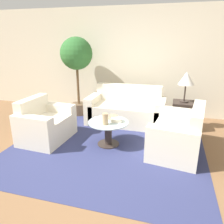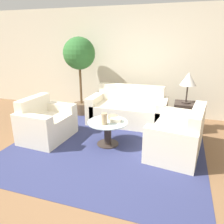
{
  "view_description": "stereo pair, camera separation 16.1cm",
  "coord_description": "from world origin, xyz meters",
  "px_view_note": "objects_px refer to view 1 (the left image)",
  "views": [
    {
      "loc": [
        1.14,
        -2.65,
        1.86
      ],
      "look_at": [
        0.1,
        1.08,
        0.55
      ],
      "focal_mm": 35.0,
      "sensor_mm": 36.0,
      "label": 1
    },
    {
      "loc": [
        1.3,
        -2.6,
        1.86
      ],
      "look_at": [
        0.1,
        1.08,
        0.55
      ],
      "focal_mm": 35.0,
      "sensor_mm": 36.0,
      "label": 2
    }
  ],
  "objects_px": {
    "loveseat": "(180,136)",
    "table_lamp": "(186,79)",
    "sofa_main": "(126,110)",
    "book_stack": "(116,120)",
    "armchair": "(44,125)",
    "potted_plant": "(77,59)",
    "bowl": "(113,117)",
    "vase": "(105,119)",
    "coffee_table": "(108,130)"
  },
  "relations": [
    {
      "from": "potted_plant",
      "to": "book_stack",
      "type": "relative_size",
      "value": 9.07
    },
    {
      "from": "armchair",
      "to": "vase",
      "type": "bearing_deg",
      "value": -88.22
    },
    {
      "from": "loveseat",
      "to": "table_lamp",
      "type": "bearing_deg",
      "value": -174.98
    },
    {
      "from": "loveseat",
      "to": "book_stack",
      "type": "height_order",
      "value": "loveseat"
    },
    {
      "from": "armchair",
      "to": "table_lamp",
      "type": "relative_size",
      "value": 1.64
    },
    {
      "from": "armchair",
      "to": "book_stack",
      "type": "xyz_separation_m",
      "value": [
        1.38,
        0.15,
        0.2
      ]
    },
    {
      "from": "potted_plant",
      "to": "book_stack",
      "type": "distance_m",
      "value": 2.15
    },
    {
      "from": "sofa_main",
      "to": "coffee_table",
      "type": "height_order",
      "value": "sofa_main"
    },
    {
      "from": "loveseat",
      "to": "coffee_table",
      "type": "height_order",
      "value": "loveseat"
    },
    {
      "from": "coffee_table",
      "to": "table_lamp",
      "type": "relative_size",
      "value": 1.15
    },
    {
      "from": "coffee_table",
      "to": "armchair",
      "type": "bearing_deg",
      "value": -175.05
    },
    {
      "from": "coffee_table",
      "to": "bowl",
      "type": "bearing_deg",
      "value": 75.61
    },
    {
      "from": "vase",
      "to": "book_stack",
      "type": "height_order",
      "value": "vase"
    },
    {
      "from": "loveseat",
      "to": "book_stack",
      "type": "bearing_deg",
      "value": -79.79
    },
    {
      "from": "armchair",
      "to": "potted_plant",
      "type": "relative_size",
      "value": 0.54
    },
    {
      "from": "table_lamp",
      "to": "bowl",
      "type": "height_order",
      "value": "table_lamp"
    },
    {
      "from": "sofa_main",
      "to": "loveseat",
      "type": "distance_m",
      "value": 1.62
    },
    {
      "from": "potted_plant",
      "to": "bowl",
      "type": "height_order",
      "value": "potted_plant"
    },
    {
      "from": "table_lamp",
      "to": "book_stack",
      "type": "relative_size",
      "value": 3.0
    },
    {
      "from": "coffee_table",
      "to": "book_stack",
      "type": "distance_m",
      "value": 0.24
    },
    {
      "from": "sofa_main",
      "to": "loveseat",
      "type": "xyz_separation_m",
      "value": [
        1.17,
        -1.12,
        0.0
      ]
    },
    {
      "from": "bowl",
      "to": "sofa_main",
      "type": "bearing_deg",
      "value": 88.01
    },
    {
      "from": "sofa_main",
      "to": "potted_plant",
      "type": "height_order",
      "value": "potted_plant"
    },
    {
      "from": "armchair",
      "to": "vase",
      "type": "xyz_separation_m",
      "value": [
        1.23,
        -0.03,
        0.26
      ]
    },
    {
      "from": "table_lamp",
      "to": "potted_plant",
      "type": "bearing_deg",
      "value": 173.5
    },
    {
      "from": "coffee_table",
      "to": "potted_plant",
      "type": "relative_size",
      "value": 0.38
    },
    {
      "from": "armchair",
      "to": "book_stack",
      "type": "distance_m",
      "value": 1.41
    },
    {
      "from": "book_stack",
      "to": "loveseat",
      "type": "bearing_deg",
      "value": -6.5
    },
    {
      "from": "armchair",
      "to": "vase",
      "type": "relative_size",
      "value": 5.12
    },
    {
      "from": "coffee_table",
      "to": "potted_plant",
      "type": "bearing_deg",
      "value": 130.05
    },
    {
      "from": "sofa_main",
      "to": "book_stack",
      "type": "relative_size",
      "value": 8.24
    },
    {
      "from": "armchair",
      "to": "loveseat",
      "type": "height_order",
      "value": "loveseat"
    },
    {
      "from": "potted_plant",
      "to": "vase",
      "type": "bearing_deg",
      "value": -52.83
    },
    {
      "from": "armchair",
      "to": "loveseat",
      "type": "distance_m",
      "value": 2.5
    },
    {
      "from": "vase",
      "to": "book_stack",
      "type": "distance_m",
      "value": 0.25
    },
    {
      "from": "sofa_main",
      "to": "table_lamp",
      "type": "bearing_deg",
      "value": -2.11
    },
    {
      "from": "potted_plant",
      "to": "vase",
      "type": "distance_m",
      "value": 2.16
    },
    {
      "from": "bowl",
      "to": "armchair",
      "type": "bearing_deg",
      "value": -168.04
    },
    {
      "from": "loveseat",
      "to": "potted_plant",
      "type": "relative_size",
      "value": 0.69
    },
    {
      "from": "coffee_table",
      "to": "vase",
      "type": "xyz_separation_m",
      "value": [
        -0.01,
        -0.14,
        0.26
      ]
    },
    {
      "from": "armchair",
      "to": "book_stack",
      "type": "relative_size",
      "value": 4.92
    },
    {
      "from": "loveseat",
      "to": "vase",
      "type": "distance_m",
      "value": 1.31
    },
    {
      "from": "potted_plant",
      "to": "vase",
      "type": "xyz_separation_m",
      "value": [
        1.2,
        -1.58,
        -0.84
      ]
    },
    {
      "from": "armchair",
      "to": "potted_plant",
      "type": "distance_m",
      "value": 1.91
    },
    {
      "from": "vase",
      "to": "book_stack",
      "type": "relative_size",
      "value": 0.96
    },
    {
      "from": "armchair",
      "to": "vase",
      "type": "height_order",
      "value": "armchair"
    },
    {
      "from": "sofa_main",
      "to": "armchair",
      "type": "relative_size",
      "value": 1.67
    },
    {
      "from": "sofa_main",
      "to": "book_stack",
      "type": "height_order",
      "value": "sofa_main"
    },
    {
      "from": "sofa_main",
      "to": "armchair",
      "type": "bearing_deg",
      "value": -135.32
    },
    {
      "from": "potted_plant",
      "to": "table_lamp",
      "type": "bearing_deg",
      "value": -6.5
    }
  ]
}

